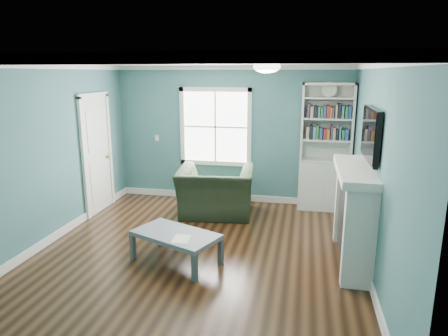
# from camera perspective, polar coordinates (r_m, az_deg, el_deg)

# --- Properties ---
(floor) EXTENTS (5.00, 5.00, 0.00)m
(floor) POSITION_cam_1_polar(r_m,az_deg,el_deg) (5.73, -3.82, -12.09)
(floor) COLOR black
(floor) RESTS_ON ground
(room_walls) EXTENTS (5.00, 5.00, 5.00)m
(room_walls) POSITION_cam_1_polar(r_m,az_deg,el_deg) (5.24, -4.08, 3.70)
(room_walls) COLOR #3B686E
(room_walls) RESTS_ON ground
(trim) EXTENTS (4.50, 5.00, 2.60)m
(trim) POSITION_cam_1_polar(r_m,az_deg,el_deg) (5.31, -4.02, 0.03)
(trim) COLOR white
(trim) RESTS_ON ground
(window) EXTENTS (1.40, 0.06, 1.50)m
(window) POSITION_cam_1_polar(r_m,az_deg,el_deg) (7.72, -1.24, 5.89)
(window) COLOR white
(window) RESTS_ON room_walls
(bookshelf) EXTENTS (0.90, 0.35, 2.31)m
(bookshelf) POSITION_cam_1_polar(r_m,az_deg,el_deg) (7.45, 14.19, 1.08)
(bookshelf) COLOR silver
(bookshelf) RESTS_ON ground
(fireplace) EXTENTS (0.44, 1.58, 1.30)m
(fireplace) POSITION_cam_1_polar(r_m,az_deg,el_deg) (5.53, 18.07, -6.58)
(fireplace) COLOR black
(fireplace) RESTS_ON ground
(tv) EXTENTS (0.06, 1.10, 0.65)m
(tv) POSITION_cam_1_polar(r_m,az_deg,el_deg) (5.29, 20.23, 4.56)
(tv) COLOR black
(tv) RESTS_ON fireplace
(door) EXTENTS (0.12, 0.98, 2.17)m
(door) POSITION_cam_1_polar(r_m,az_deg,el_deg) (7.47, -17.69, 2.05)
(door) COLOR silver
(door) RESTS_ON ground
(ceiling_fixture) EXTENTS (0.38, 0.38, 0.15)m
(ceiling_fixture) POSITION_cam_1_polar(r_m,az_deg,el_deg) (5.10, 6.14, 14.30)
(ceiling_fixture) COLOR white
(ceiling_fixture) RESTS_ON room_walls
(light_switch) EXTENTS (0.08, 0.01, 0.12)m
(light_switch) POSITION_cam_1_polar(r_m,az_deg,el_deg) (8.10, -9.55, 4.28)
(light_switch) COLOR white
(light_switch) RESTS_ON room_walls
(recliner) EXTENTS (1.38, 0.97, 1.13)m
(recliner) POSITION_cam_1_polar(r_m,az_deg,el_deg) (7.01, -1.18, -2.29)
(recliner) COLOR black
(recliner) RESTS_ON ground
(coffee_table) EXTENTS (1.27, 1.00, 0.41)m
(coffee_table) POSITION_cam_1_polar(r_m,az_deg,el_deg) (5.39, -6.90, -9.71)
(coffee_table) COLOR #454E53
(coffee_table) RESTS_ON ground
(paper_sheet) EXTENTS (0.23, 0.29, 0.00)m
(paper_sheet) POSITION_cam_1_polar(r_m,az_deg,el_deg) (5.17, -6.11, -10.05)
(paper_sheet) COLOR white
(paper_sheet) RESTS_ON coffee_table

